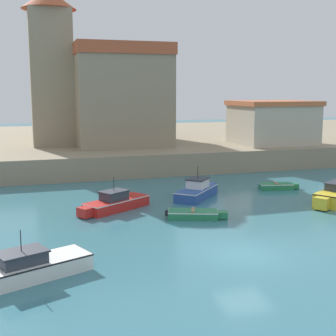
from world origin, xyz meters
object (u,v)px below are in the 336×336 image
object	(u,v)px
motorboat_white_2	(24,269)
dinghy_green_7	(277,186)
dinghy_green_3	(195,214)
harbor_shed_near_wharf	(272,122)
motorboat_blue_6	(197,191)
church	(104,90)
motorboat_red_5	(115,203)

from	to	relation	value
motorboat_white_2	dinghy_green_7	size ratio (longest dim) A/B	1.89
motorboat_white_2	dinghy_green_3	world-z (taller)	motorboat_white_2
harbor_shed_near_wharf	motorboat_white_2	bearing A→B (deg)	-135.33
harbor_shed_near_wharf	dinghy_green_7	bearing A→B (deg)	-117.41
motorboat_blue_6	dinghy_green_7	size ratio (longest dim) A/B	1.46
motorboat_white_2	church	bearing A→B (deg)	74.82
motorboat_blue_6	harbor_shed_near_wharf	size ratio (longest dim) A/B	0.57
harbor_shed_near_wharf	dinghy_green_3	bearing A→B (deg)	-130.14
dinghy_green_3	motorboat_red_5	size ratio (longest dim) A/B	0.72
dinghy_green_3	harbor_shed_near_wharf	distance (m)	25.18
motorboat_red_5	church	xyz separation A→B (m)	(3.33, 23.30, 7.39)
dinghy_green_7	harbor_shed_near_wharf	xyz separation A→B (m)	(6.65, 12.82, 4.19)
motorboat_blue_6	motorboat_red_5	bearing A→B (deg)	-164.49
motorboat_white_2	dinghy_green_7	world-z (taller)	motorboat_white_2
motorboat_blue_6	church	world-z (taller)	church
motorboat_white_2	harbor_shed_near_wharf	size ratio (longest dim) A/B	0.73
motorboat_white_2	motorboat_red_5	world-z (taller)	motorboat_red_5
harbor_shed_near_wharf	church	bearing A→B (deg)	155.59
motorboat_red_5	motorboat_blue_6	world-z (taller)	motorboat_blue_6
motorboat_red_5	motorboat_blue_6	xyz separation A→B (m)	(6.54, 1.81, 0.04)
motorboat_white_2	motorboat_blue_6	bearing A→B (deg)	44.66
motorboat_blue_6	church	size ratio (longest dim) A/B	0.27
dinghy_green_3	motorboat_blue_6	size ratio (longest dim) A/B	0.81
dinghy_green_3	church	bearing A→B (deg)	92.32
church	harbor_shed_near_wharf	distance (m)	19.08
dinghy_green_7	dinghy_green_3	bearing A→B (deg)	-146.65
church	dinghy_green_3	bearing A→B (deg)	-87.68
church	harbor_shed_near_wharf	bearing A→B (deg)	-24.41
motorboat_white_2	harbor_shed_near_wharf	world-z (taller)	harbor_shed_near_wharf
dinghy_green_7	church	bearing A→B (deg)	116.89
motorboat_red_5	dinghy_green_7	distance (m)	14.03
dinghy_green_3	motorboat_blue_6	world-z (taller)	motorboat_blue_6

